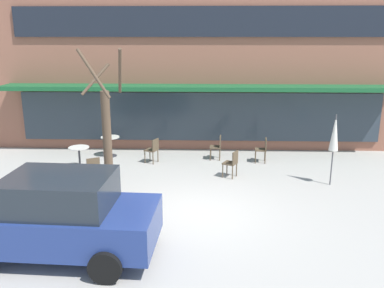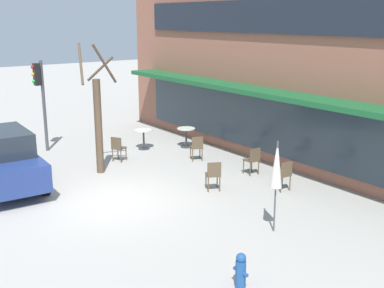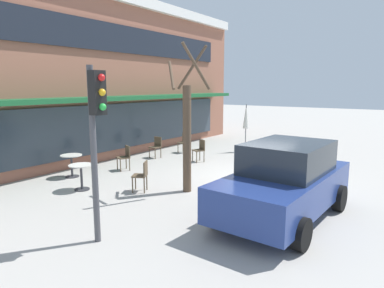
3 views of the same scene
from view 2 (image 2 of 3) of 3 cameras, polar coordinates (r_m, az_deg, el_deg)
name	(u,v)px [view 2 (image 2 of 3)]	position (r m, az deg, el deg)	size (l,w,h in m)	color
ground_plane	(112,200)	(13.61, -9.49, -6.55)	(80.00, 80.00, 0.00)	#ADA8A0
building_facade	(345,58)	(19.35, 17.69, 9.71)	(17.52, 9.10, 6.85)	#935B47
cafe_table_near_wall	(186,134)	(18.65, -0.70, 1.16)	(0.70, 0.70, 0.76)	#333338
cafe_table_streetside	(144,136)	(18.48, -5.75, 0.96)	(0.70, 0.70, 0.76)	#333338
patio_umbrella_green_folded	(277,165)	(11.15, 10.01, -2.51)	(0.28, 0.28, 2.20)	#4C4C51
cafe_chair_0	(197,146)	(16.87, 0.57, -0.27)	(0.53, 0.53, 0.89)	brown
cafe_chair_1	(118,147)	(16.97, -8.78, -0.35)	(0.55, 0.55, 0.89)	brown
cafe_chair_2	(284,173)	(14.19, 10.83, -3.45)	(0.44, 0.44, 0.89)	brown
cafe_chair_3	(213,174)	(13.95, 2.56, -3.52)	(0.54, 0.54, 0.89)	brown
cafe_chair_4	(253,159)	(15.48, 7.22, -1.77)	(0.43, 0.43, 0.89)	brown
street_tree	(98,119)	(15.57, -11.08, 2.91)	(1.22, 1.26, 4.16)	brown
traffic_light_pole	(40,91)	(18.63, -17.55, 6.05)	(0.26, 0.44, 3.40)	#47474C
fire_hydrant	(241,270)	(9.26, 5.79, -14.69)	(0.36, 0.20, 0.71)	#1E4C8C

